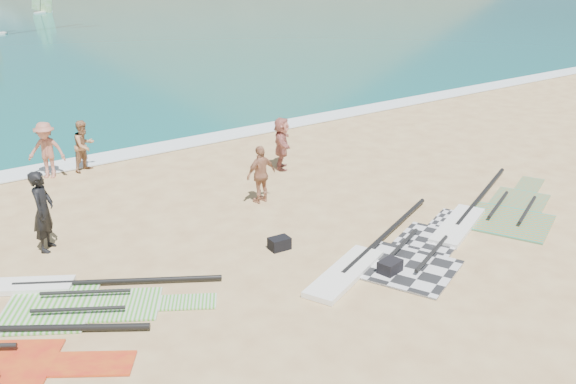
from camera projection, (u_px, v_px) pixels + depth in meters
ground at (412, 288)px, 13.51m from camera, size 300.00×300.00×0.00m
surf_line at (160, 149)px, 22.83m from camera, size 300.00×1.20×0.04m
rig_grey at (389, 257)px, 14.74m from camera, size 6.25×3.89×0.20m
rig_green at (64, 296)px, 13.10m from camera, size 4.82×4.00×0.20m
rig_orange at (490, 213)px, 17.16m from camera, size 6.26×3.96×0.20m
gear_bag_near at (390, 267)px, 14.03m from camera, size 0.56×0.46×0.32m
gear_bag_far at (279, 243)px, 15.20m from camera, size 0.51×0.38×0.29m
person_wetsuit at (43, 211)px, 14.89m from camera, size 0.80×0.85×1.96m
beachgoer_left at (84, 146)px, 20.34m from camera, size 0.99×0.91×1.64m
beachgoer_mid at (46, 150)px, 19.68m from camera, size 1.31×1.21×1.77m
beachgoer_back at (261, 174)px, 17.79m from camera, size 0.99×0.48×1.64m
beachgoer_right at (282, 143)px, 20.51m from camera, size 1.29×1.59×1.70m
windsurfer_right at (42, 1)px, 69.18m from camera, size 2.27×2.33×4.24m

